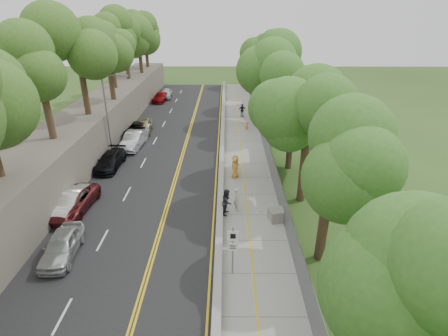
# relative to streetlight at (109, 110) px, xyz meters

# --- Properties ---
(ground) EXTENTS (140.00, 140.00, 0.00)m
(ground) POSITION_rel_streetlight_xyz_m (10.46, -14.00, -4.64)
(ground) COLOR #33511E
(ground) RESTS_ON ground
(road) EXTENTS (11.20, 66.00, 0.04)m
(road) POSITION_rel_streetlight_xyz_m (5.06, 1.00, -4.62)
(road) COLOR black
(road) RESTS_ON ground
(sidewalk) EXTENTS (4.20, 66.00, 0.05)m
(sidewalk) POSITION_rel_streetlight_xyz_m (13.01, 1.00, -4.61)
(sidewalk) COLOR gray
(sidewalk) RESTS_ON ground
(jersey_barrier) EXTENTS (0.42, 66.00, 0.60)m
(jersey_barrier) POSITION_rel_streetlight_xyz_m (10.71, 1.00, -4.34)
(jersey_barrier) COLOR #D0EF2A
(jersey_barrier) RESTS_ON ground
(rock_embankment) EXTENTS (5.00, 66.00, 4.00)m
(rock_embankment) POSITION_rel_streetlight_xyz_m (-3.04, 1.00, -2.64)
(rock_embankment) COLOR #595147
(rock_embankment) RESTS_ON ground
(chainlink_fence) EXTENTS (0.04, 66.00, 2.00)m
(chainlink_fence) POSITION_rel_streetlight_xyz_m (15.11, 1.00, -3.64)
(chainlink_fence) COLOR slate
(chainlink_fence) RESTS_ON ground
(trees_embankment) EXTENTS (6.40, 66.00, 13.00)m
(trees_embankment) POSITION_rel_streetlight_xyz_m (-2.54, 1.00, 5.86)
(trees_embankment) COLOR #457226
(trees_embankment) RESTS_ON rock_embankment
(trees_fenceside) EXTENTS (7.00, 66.00, 14.00)m
(trees_fenceside) POSITION_rel_streetlight_xyz_m (17.46, 1.00, 2.36)
(trees_fenceside) COLOR #447E2B
(trees_fenceside) RESTS_ON ground
(streetlight) EXTENTS (2.52, 0.22, 8.00)m
(streetlight) POSITION_rel_streetlight_xyz_m (0.00, 0.00, 0.00)
(streetlight) COLOR gray
(streetlight) RESTS_ON ground
(signpost) EXTENTS (0.62, 0.09, 3.10)m
(signpost) POSITION_rel_streetlight_xyz_m (11.51, -17.02, -2.68)
(signpost) COLOR gray
(signpost) RESTS_ON sidewalk
(construction_barrel) EXTENTS (0.55, 0.55, 0.90)m
(construction_barrel) POSITION_rel_streetlight_xyz_m (13.46, 8.16, -4.14)
(construction_barrel) COLOR #FF5C16
(construction_barrel) RESTS_ON sidewalk
(concrete_block) EXTENTS (1.42, 1.19, 0.83)m
(concrete_block) POSITION_rel_streetlight_xyz_m (14.76, -11.63, -4.18)
(concrete_block) COLOR slate
(concrete_block) RESTS_ON sidewalk
(car_0) EXTENTS (2.00, 4.38, 1.46)m
(car_0) POSITION_rel_streetlight_xyz_m (1.46, -15.53, -3.87)
(car_0) COLOR silver
(car_0) RESTS_ON road
(car_1) EXTENTS (1.88, 4.64, 1.50)m
(car_1) POSITION_rel_streetlight_xyz_m (-0.13, -10.49, -3.85)
(car_1) COLOR white
(car_1) RESTS_ON road
(car_2) EXTENTS (2.71, 5.34, 1.45)m
(car_2) POSITION_rel_streetlight_xyz_m (0.07, -10.51, -3.88)
(car_2) COLOR maroon
(car_2) RESTS_ON road
(car_3) EXTENTS (2.13, 4.83, 1.38)m
(car_3) POSITION_rel_streetlight_xyz_m (0.52, -3.04, -3.91)
(car_3) COLOR black
(car_3) RESTS_ON road
(car_4) EXTENTS (2.14, 4.51, 1.49)m
(car_4) POSITION_rel_streetlight_xyz_m (1.46, 6.89, -3.86)
(car_4) COLOR tan
(car_4) RESTS_ON road
(car_5) EXTENTS (2.07, 4.99, 1.60)m
(car_5) POSITION_rel_streetlight_xyz_m (1.46, 2.09, -3.80)
(car_5) COLOR silver
(car_5) RESTS_ON road
(car_6) EXTENTS (2.61, 5.04, 1.36)m
(car_6) POSITION_rel_streetlight_xyz_m (0.92, 5.92, -3.92)
(car_6) COLOR black
(car_6) RESTS_ON road
(car_7) EXTENTS (2.27, 4.75, 1.34)m
(car_7) POSITION_rel_streetlight_xyz_m (0.90, 21.47, -3.93)
(car_7) COLOR maroon
(car_7) RESTS_ON road
(car_8) EXTENTS (1.90, 4.30, 1.44)m
(car_8) POSITION_rel_streetlight_xyz_m (1.46, 23.62, -3.88)
(car_8) COLOR silver
(car_8) RESTS_ON road
(painter_0) EXTENTS (0.90, 1.07, 1.87)m
(painter_0) POSITION_rel_streetlight_xyz_m (11.91, -4.98, -3.66)
(painter_0) COLOR gold
(painter_0) RESTS_ON sidewalk
(painter_1) EXTENTS (0.51, 0.69, 1.75)m
(painter_1) POSITION_rel_streetlight_xyz_m (11.91, -10.25, -3.72)
(painter_1) COLOR silver
(painter_1) RESTS_ON sidewalk
(painter_2) EXTENTS (0.94, 1.09, 1.93)m
(painter_2) POSITION_rel_streetlight_xyz_m (11.21, -10.81, -3.63)
(painter_2) COLOR #222329
(painter_2) RESTS_ON sidewalk
(painter_3) EXTENTS (1.05, 1.29, 1.74)m
(painter_3) POSITION_rel_streetlight_xyz_m (11.91, -4.28, -3.72)
(painter_3) COLOR #9D7143
(painter_3) RESTS_ON sidewalk
(person_far) EXTENTS (1.04, 0.48, 1.74)m
(person_far) POSITION_rel_streetlight_xyz_m (13.26, 13.24, -3.72)
(person_far) COLOR black
(person_far) RESTS_ON sidewalk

